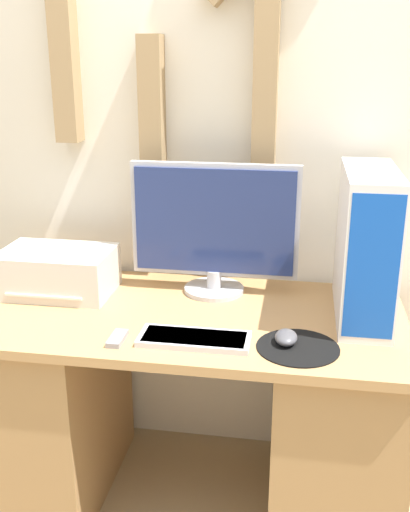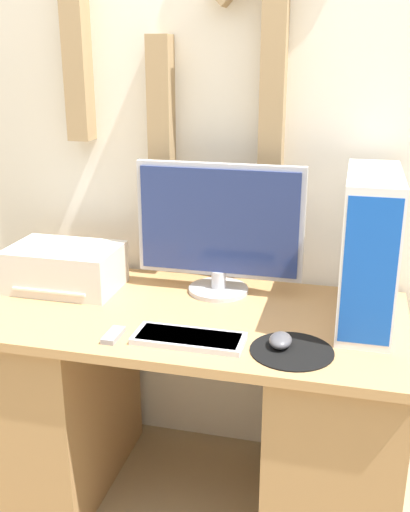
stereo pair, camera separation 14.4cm
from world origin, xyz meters
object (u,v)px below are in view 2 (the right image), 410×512
mouse (280,340)px  keyboard (189,338)px  computer_tower (369,249)px  monitor (219,227)px  remote_control (113,335)px  printer (65,268)px

mouse → keyboard: bearing=-174.0°
mouse → computer_tower: 0.40m
monitor → remote_control: size_ratio=5.73×
remote_control → keyboard: bearing=8.0°
monitor → computer_tower: bearing=-13.6°
keyboard → remote_control: 0.22m
remote_control → monitor: bearing=62.9°
keyboard → computer_tower: computer_tower is taller
monitor → computer_tower: computer_tower is taller
mouse → computer_tower: (0.23, 0.25, 0.21)m
mouse → monitor: bearing=125.5°
keyboard → printer: 0.62m
monitor → keyboard: monitor is taller
computer_tower → mouse: bearing=-131.8°
computer_tower → printer: bearing=178.8°
keyboard → remote_control: bearing=-172.0°
mouse → printer: size_ratio=0.24×
keyboard → printer: bearing=150.8°
monitor → keyboard: bearing=-89.7°
monitor → mouse: bearing=-54.5°
keyboard → mouse: bearing=6.0°
keyboard → mouse: size_ratio=3.53×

